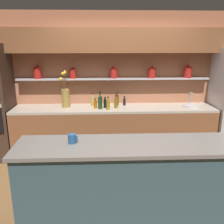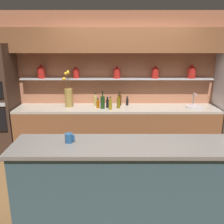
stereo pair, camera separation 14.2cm
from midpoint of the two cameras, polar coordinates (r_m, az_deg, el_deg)
ground_plane at (r=3.76m, az=2.34°, el=-17.58°), size 12.00×12.00×0.00m
back_wall_unit at (r=4.69m, az=0.98°, el=9.45°), size 5.20×0.44×2.60m
back_counter_unit at (r=4.65m, az=-0.40°, el=-4.41°), size 3.63×0.62×0.92m
island_counter at (r=2.90m, az=3.62°, el=-16.54°), size 2.55×0.61×1.02m
flower_vase at (r=4.57m, az=-11.45°, el=3.50°), size 0.17×0.15×0.66m
sink_fixture at (r=4.78m, az=16.85°, el=1.50°), size 0.31×0.31×0.25m
bottle_oil_0 at (r=4.35m, az=-1.84°, el=1.71°), size 0.06×0.06×0.23m
bottle_wine_1 at (r=4.41m, az=-3.64°, el=2.21°), size 0.08×0.08×0.31m
bottle_sauce_2 at (r=4.66m, az=1.98°, el=2.43°), size 0.05×0.05×0.17m
bottle_oil_3 at (r=4.44m, az=0.01°, el=2.14°), size 0.06×0.06×0.24m
bottle_sauce_4 at (r=4.46m, az=-4.74°, el=1.78°), size 0.06×0.06×0.17m
bottle_spirit_5 at (r=4.62m, az=-5.33°, el=2.59°), size 0.06×0.06×0.24m
bottle_sauce_6 at (r=4.48m, az=-2.52°, el=2.03°), size 0.05×0.05×0.20m
bottle_spirit_7 at (r=4.65m, az=0.22°, el=2.80°), size 0.07×0.07×0.25m
coffee_mug at (r=2.71m, az=-10.63°, el=-6.02°), size 0.10×0.08×0.10m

